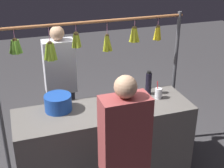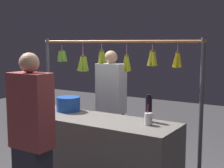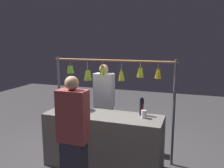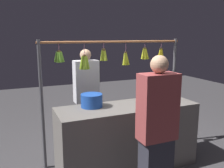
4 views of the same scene
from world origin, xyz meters
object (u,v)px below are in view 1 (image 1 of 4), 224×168
blue_bucket (58,103)px  customer_person (124,166)px  water_bottle (149,83)px  drink_cup (158,93)px  vendor_person (61,89)px

blue_bucket → customer_person: (-0.37, 0.95, -0.17)m
water_bottle → blue_bucket: 1.03m
water_bottle → drink_cup: (-0.06, 0.13, -0.07)m
water_bottle → customer_person: bearing=56.1°
water_bottle → vendor_person: 1.13m
water_bottle → drink_cup: water_bottle is taller
vendor_person → customer_person: bearing=97.6°
vendor_person → customer_person: customer_person is taller
water_bottle → blue_bucket: size_ratio=1.00×
blue_bucket → vendor_person: 0.75m
customer_person → water_bottle: bearing=-123.9°
blue_bucket → customer_person: 1.03m
blue_bucket → drink_cup: drink_cup is taller
drink_cup → water_bottle: bearing=-65.0°
blue_bucket → vendor_person: bearing=-101.8°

